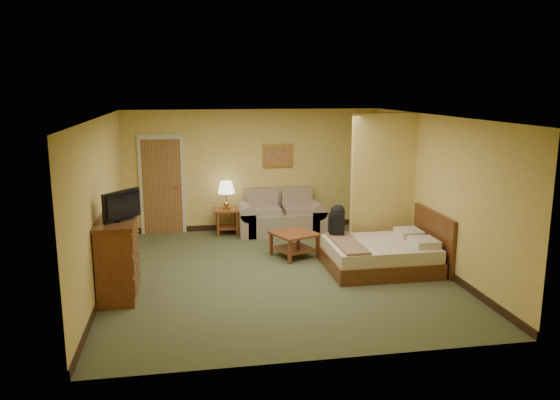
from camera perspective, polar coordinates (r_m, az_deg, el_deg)
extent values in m
plane|color=#4B5235|center=(9.21, -0.31, -7.67)|extent=(6.00, 6.00, 0.00)
plane|color=white|center=(8.70, -0.33, 8.71)|extent=(6.00, 6.00, 0.00)
cube|color=#DCBE5E|center=(11.79, -2.74, 3.14)|extent=(5.50, 0.02, 2.60)
cube|color=#DCBE5E|center=(8.84, -18.17, -0.34)|extent=(0.02, 6.00, 2.60)
cube|color=#DCBE5E|center=(9.70, 15.92, 0.83)|extent=(0.02, 6.00, 2.60)
cube|color=#DCBE5E|center=(10.30, 10.70, 1.69)|extent=(1.20, 0.15, 2.60)
cube|color=beige|center=(11.72, -12.21, 1.60)|extent=(0.94, 0.06, 2.10)
cube|color=brown|center=(11.72, -12.21, 1.34)|extent=(0.80, 0.04, 2.00)
cylinder|color=#A67F3D|center=(11.65, -10.74, 1.35)|extent=(0.04, 0.12, 0.04)
cube|color=black|center=(12.03, -2.68, -2.72)|extent=(5.50, 0.02, 0.12)
cube|color=gray|center=(11.62, 0.15, -2.39)|extent=(1.50, 0.80, 0.45)
cube|color=gray|center=(11.85, -0.14, 0.18)|extent=(1.50, 0.19, 0.47)
cube|color=gray|center=(11.51, -3.54, -2.41)|extent=(0.32, 0.80, 0.50)
cube|color=gray|center=(11.76, 3.76, -2.10)|extent=(0.32, 0.80, 0.50)
cube|color=brown|center=(11.53, -5.59, -1.03)|extent=(0.49, 0.49, 0.04)
cube|color=brown|center=(11.62, -5.56, -2.83)|extent=(0.41, 0.41, 0.03)
cube|color=brown|center=(11.39, -6.48, -2.61)|extent=(0.05, 0.05, 0.50)
cube|color=brown|center=(11.42, -4.50, -2.54)|extent=(0.05, 0.05, 0.50)
cube|color=brown|center=(11.77, -6.60, -2.14)|extent=(0.05, 0.05, 0.50)
cube|color=brown|center=(11.80, -4.69, -2.07)|extent=(0.05, 0.05, 0.50)
cylinder|color=#A67F3D|center=(11.52, -5.60, -0.84)|extent=(0.18, 0.18, 0.04)
cylinder|color=#A67F3D|center=(11.47, -5.62, 0.27)|extent=(0.02, 0.02, 0.30)
cone|color=white|center=(11.43, -5.64, 1.33)|extent=(0.36, 0.36, 0.25)
cube|color=brown|center=(9.96, 1.50, -3.53)|extent=(0.94, 0.94, 0.04)
cube|color=brown|center=(10.04, 1.49, -5.10)|extent=(0.80, 0.80, 0.03)
cube|color=brown|center=(9.68, 0.06, -5.36)|extent=(0.05, 0.05, 0.43)
cube|color=brown|center=(10.37, 2.82, -4.21)|extent=(0.05, 0.05, 0.43)
cube|color=#B78E3F|center=(11.80, -0.23, 4.63)|extent=(0.66, 0.03, 0.51)
cube|color=brown|center=(11.78, -0.21, 4.62)|extent=(0.55, 0.02, 0.40)
cube|color=brown|center=(8.40, -16.57, -6.10)|extent=(0.51, 1.02, 1.12)
cube|color=#502812|center=(8.24, -16.80, -2.22)|extent=(0.58, 1.10, 0.06)
cube|color=black|center=(8.22, -16.13, -1.92)|extent=(0.33, 0.35, 0.03)
cube|color=black|center=(8.18, -16.21, -0.51)|extent=(0.48, 0.59, 0.42)
cube|color=#502812|center=(9.51, 10.32, -6.38)|extent=(1.78, 1.42, 0.27)
cube|color=beige|center=(9.44, 10.37, -5.00)|extent=(1.72, 1.37, 0.21)
cube|color=#502812|center=(9.77, 15.70, -3.96)|extent=(0.06, 1.51, 0.98)
cube|color=beige|center=(9.36, 14.81, -4.32)|extent=(0.40, 0.49, 0.12)
cube|color=beige|center=(9.91, 13.32, -3.36)|extent=(0.40, 0.49, 0.12)
cube|color=brown|center=(9.22, 7.02, -4.48)|extent=(0.40, 1.33, 0.04)
cube|color=black|center=(9.68, 6.02, -2.47)|extent=(0.26, 0.35, 0.43)
sphere|color=black|center=(9.63, 6.04, -1.23)|extent=(0.26, 0.26, 0.26)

